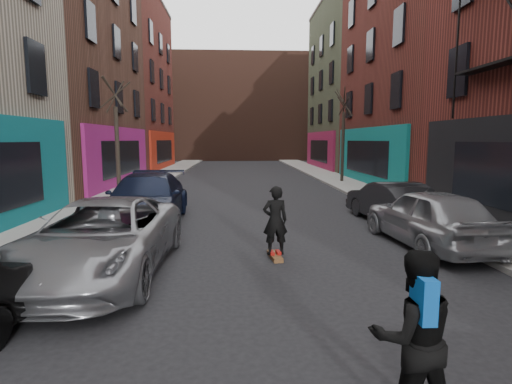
{
  "coord_description": "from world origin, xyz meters",
  "views": [
    {
      "loc": [
        -0.6,
        -1.25,
        2.78
      ],
      "look_at": [
        -0.15,
        7.68,
        1.6
      ],
      "focal_mm": 28.0,
      "sensor_mm": 36.0,
      "label": 1
    }
  ],
  "objects": [
    {
      "name": "parked_right_end",
      "position": [
        4.6,
        11.77,
        0.7
      ],
      "size": [
        1.98,
        4.37,
        1.39
      ],
      "primitive_type": "imported",
      "rotation": [
        0.0,
        0.0,
        3.26
      ],
      "color": "black",
      "rests_on": "ground"
    },
    {
      "name": "skateboard",
      "position": [
        0.3,
        7.83,
        0.05
      ],
      "size": [
        0.32,
        0.82,
        0.1
      ],
      "primitive_type": "cube",
      "rotation": [
        0.0,
        0.0,
        0.13
      ],
      "color": "brown",
      "rests_on": "ground"
    },
    {
      "name": "skateboarder",
      "position": [
        0.3,
        7.83,
        0.91
      ],
      "size": [
        0.63,
        0.46,
        1.62
      ],
      "primitive_type": "imported",
      "rotation": [
        0.0,
        0.0,
        3.27
      ],
      "color": "black",
      "rests_on": "skateboard"
    },
    {
      "name": "parked_left_end",
      "position": [
        -3.54,
        11.88,
        0.82
      ],
      "size": [
        2.49,
        5.75,
        1.65
      ],
      "primitive_type": "imported",
      "rotation": [
        0.0,
        0.0,
        0.03
      ],
      "color": "black",
      "rests_on": "ground"
    },
    {
      "name": "sidewalk_left",
      "position": [
        -6.25,
        30.0,
        0.07
      ],
      "size": [
        2.5,
        84.0,
        0.13
      ],
      "primitive_type": "cube",
      "color": "gray",
      "rests_on": "ground"
    },
    {
      "name": "parked_right_far",
      "position": [
        4.43,
        8.74,
        0.77
      ],
      "size": [
        2.17,
        4.67,
        1.55
      ],
      "primitive_type": "imported",
      "rotation": [
        0.0,
        0.0,
        3.22
      ],
      "color": "gray",
      "rests_on": "ground"
    },
    {
      "name": "sidewalk_right",
      "position": [
        6.25,
        30.0,
        0.07
      ],
      "size": [
        2.5,
        84.0,
        0.13
      ],
      "primitive_type": "cube",
      "color": "gray",
      "rests_on": "ground"
    },
    {
      "name": "pedestrian",
      "position": [
        1.1,
        2.32,
        0.88
      ],
      "size": [
        0.86,
        0.67,
        1.75
      ],
      "rotation": [
        0.0,
        0.0,
        3.13
      ],
      "color": "black",
      "rests_on": "ground"
    },
    {
      "name": "building_far",
      "position": [
        0.0,
        56.0,
        7.0
      ],
      "size": [
        40.0,
        10.0,
        14.0
      ],
      "primitive_type": "cube",
      "color": "#47281E",
      "rests_on": "ground"
    },
    {
      "name": "parked_left_far",
      "position": [
        -3.37,
        6.94,
        0.77
      ],
      "size": [
        2.63,
        5.57,
        1.54
      ],
      "primitive_type": "imported",
      "rotation": [
        0.0,
        0.0,
        -0.02
      ],
      "color": "gray",
      "rests_on": "ground"
    },
    {
      "name": "tree_right_far",
      "position": [
        6.2,
        24.0,
        3.53
      ],
      "size": [
        2.0,
        2.0,
        6.8
      ],
      "primitive_type": null,
      "color": "black",
      "rests_on": "sidewalk_right"
    },
    {
      "name": "tree_left_far",
      "position": [
        -6.2,
        18.0,
        3.38
      ],
      "size": [
        2.0,
        2.0,
        6.5
      ],
      "primitive_type": null,
      "color": "black",
      "rests_on": "sidewalk_left"
    }
  ]
}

